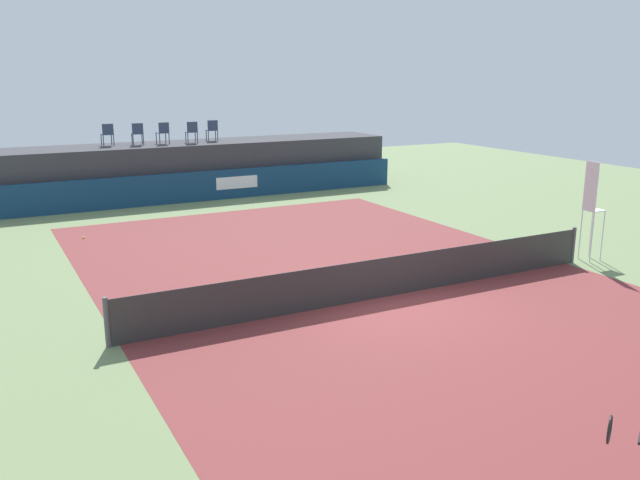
% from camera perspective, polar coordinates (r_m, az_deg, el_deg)
% --- Properties ---
extents(ground_plane, '(48.00, 48.00, 0.00)m').
position_cam_1_polar(ground_plane, '(18.13, 0.13, -2.17)').
color(ground_plane, '#6B7F51').
extents(court_inner, '(12.00, 22.00, 0.00)m').
position_cam_1_polar(court_inner, '(15.67, 5.31, -4.89)').
color(court_inner, maroon).
rests_on(court_inner, ground).
extents(sponsor_wall, '(18.00, 0.22, 1.20)m').
position_cam_1_polar(sponsor_wall, '(27.49, -10.22, 4.52)').
color(sponsor_wall, navy).
rests_on(sponsor_wall, ground).
extents(spectator_platform, '(18.00, 2.80, 2.20)m').
position_cam_1_polar(spectator_platform, '(29.12, -11.37, 5.99)').
color(spectator_platform, '#38383D').
rests_on(spectator_platform, ground).
extents(spectator_chair_far_left, '(0.45, 0.45, 0.89)m').
position_cam_1_polar(spectator_chair_far_left, '(28.44, -17.69, 8.66)').
color(spectator_chair_far_left, '#2D3D56').
rests_on(spectator_chair_far_left, spectator_platform).
extents(spectator_chair_left, '(0.48, 0.48, 0.89)m').
position_cam_1_polar(spectator_chair_left, '(28.42, -15.31, 8.82)').
color(spectator_chair_left, '#2D3D56').
rests_on(spectator_chair_left, spectator_platform).
extents(spectator_chair_center, '(0.48, 0.48, 0.89)m').
position_cam_1_polar(spectator_chair_center, '(28.60, -13.25, 8.97)').
color(spectator_chair_center, '#2D3D56').
rests_on(spectator_chair_center, spectator_platform).
extents(spectator_chair_right, '(0.47, 0.47, 0.89)m').
position_cam_1_polar(spectator_chair_right, '(28.72, -10.89, 9.11)').
color(spectator_chair_right, '#2D3D56').
rests_on(spectator_chair_right, spectator_platform).
extents(spectator_chair_far_right, '(0.48, 0.48, 0.89)m').
position_cam_1_polar(spectator_chair_far_right, '(29.48, -9.19, 9.31)').
color(spectator_chair_far_right, '#2D3D56').
rests_on(spectator_chair_far_right, spectator_platform).
extents(umpire_chair, '(0.45, 0.45, 2.76)m').
position_cam_1_polar(umpire_chair, '(19.71, 22.18, 2.85)').
color(umpire_chair, white).
rests_on(umpire_chair, ground).
extents(tennis_net, '(12.40, 0.02, 0.95)m').
position_cam_1_polar(tennis_net, '(15.52, 5.35, -3.23)').
color(tennis_net, '#2D2D2D').
rests_on(tennis_net, ground).
extents(net_post_near, '(0.10, 0.10, 1.00)m').
position_cam_1_polar(net_post_near, '(13.33, -17.74, -6.72)').
color(net_post_near, '#4C4C51').
rests_on(net_post_near, ground).
extents(net_post_far, '(0.10, 0.10, 1.00)m').
position_cam_1_polar(net_post_far, '(19.51, 20.80, -0.42)').
color(net_post_far, '#4C4C51').
rests_on(net_post_far, ground).
extents(tennis_ball, '(0.07, 0.07, 0.07)m').
position_cam_1_polar(tennis_ball, '(22.27, -19.54, 0.20)').
color(tennis_ball, '#D8EA33').
rests_on(tennis_ball, court_inner).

